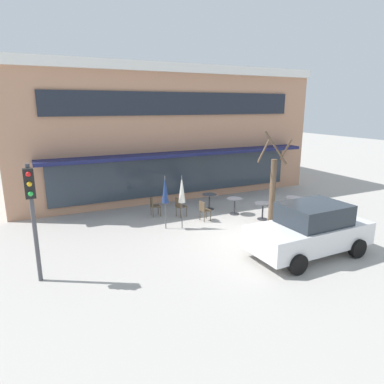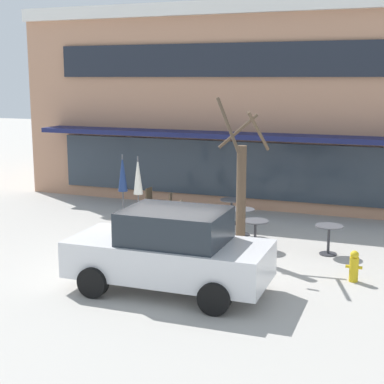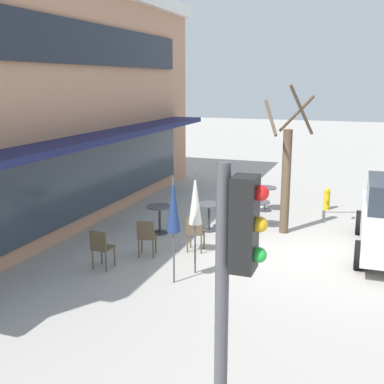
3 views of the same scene
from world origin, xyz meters
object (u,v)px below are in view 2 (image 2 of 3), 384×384
Objects in this scene: fire_hydrant at (354,266)px; parked_sedan at (170,250)px; cafe_table_mid_patio at (329,235)px; street_tree at (241,192)px; cafe_chair_0 at (184,214)px; cafe_chair_1 at (174,205)px; cafe_table_near_wall at (242,217)px; cafe_chair_2 at (152,199)px; cafe_table_by_tree at (232,207)px; patio_umbrella_cream_folded at (123,174)px; cafe_table_streetside at (255,230)px; patio_umbrella_green_folded at (138,176)px.

parked_sedan is at bearing -150.91° from fire_hydrant.
cafe_table_mid_patio is 0.19× the size of street_tree.
cafe_chair_0 is at bearing 108.68° from parked_sedan.
cafe_table_near_wall is at bearing -17.06° from cafe_chair_1.
cafe_chair_2 is (-6.02, 2.36, 0.01)m from cafe_table_mid_patio.
cafe_chair_0 is (-1.03, -1.38, 0.01)m from cafe_table_by_tree.
patio_umbrella_cream_folded reaches higher than cafe_chair_2.
patio_umbrella_cream_folded reaches higher than cafe_table_streetside.
cafe_chair_0 reaches higher than fire_hydrant.
patio_umbrella_green_folded is at bearing 176.08° from cafe_table_mid_patio.
parked_sedan is at bearing -71.32° from cafe_chair_0.
cafe_chair_0 is 1.00× the size of cafe_chair_1.
cafe_table_streetside is 1.00× the size of cafe_table_mid_patio.
cafe_table_near_wall is 0.18× the size of parked_sedan.
patio_umbrella_cream_folded is 2.17m from cafe_chair_0.
cafe_table_mid_patio is (3.25, -2.20, 0.00)m from cafe_table_by_tree.
patio_umbrella_green_folded reaches higher than cafe_chair_2.
cafe_table_by_tree is (-0.68, 1.17, 0.00)m from cafe_table_near_wall.
cafe_table_streetside is at bearing 77.72° from street_tree.
cafe_table_mid_patio is 0.85× the size of cafe_chair_0.
parked_sedan is at bearing -56.20° from patio_umbrella_green_folded.
cafe_table_streetside is 1.88m from cafe_table_mid_patio.
patio_umbrella_cream_folded is at bearing -173.81° from cafe_chair_0.
cafe_table_streetside is at bearing -59.61° from cafe_table_by_tree.
cafe_table_mid_patio is 6.47m from cafe_chair_2.
fire_hydrant is at bearing -44.69° from cafe_table_by_tree.
cafe_table_streetside is 0.85× the size of cafe_chair_2.
cafe_table_streetside is at bearing 76.88° from parked_sedan.
patio_umbrella_green_folded reaches higher than cafe_table_by_tree.
patio_umbrella_cream_folded is (-0.62, 0.24, 0.00)m from patio_umbrella_green_folded.
cafe_table_near_wall is 0.85× the size of cafe_chair_1.
parked_sedan is 1.07× the size of street_tree.
fire_hydrant is (5.81, -3.60, -0.17)m from cafe_chair_1.
cafe_table_mid_patio is 4.36m from cafe_chair_0.
parked_sedan reaches higher than cafe_table_near_wall.
cafe_table_mid_patio is 5.30m from cafe_chair_1.
cafe_table_mid_patio is at bearing -21.42° from cafe_chair_2.
cafe_table_streetside is 3.76m from parked_sedan.
cafe_chair_2 is (-3.45, 1.34, 0.01)m from cafe_table_near_wall.
cafe_chair_0 is (1.24, 0.44, -1.10)m from patio_umbrella_green_folded.
cafe_table_by_tree and cafe_table_mid_patio have the same top height.
cafe_chair_2 is (-4.15, 2.52, 0.01)m from cafe_table_streetside.
cafe_chair_0 is 1.18m from cafe_chair_1.
patio_umbrella_green_folded is at bearing -167.66° from cafe_table_near_wall.
patio_umbrella_green_folded is 2.47× the size of cafe_chair_1.
fire_hydrant is (3.54, 1.97, -0.53)m from parked_sedan.
cafe_chair_0 is 1.26× the size of fire_hydrant.
street_tree is (0.68, 2.85, 0.77)m from parked_sedan.
patio_umbrella_cream_folded is (-4.27, 0.77, 1.11)m from cafe_table_streetside.
patio_umbrella_green_folded reaches higher than parked_sedan.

